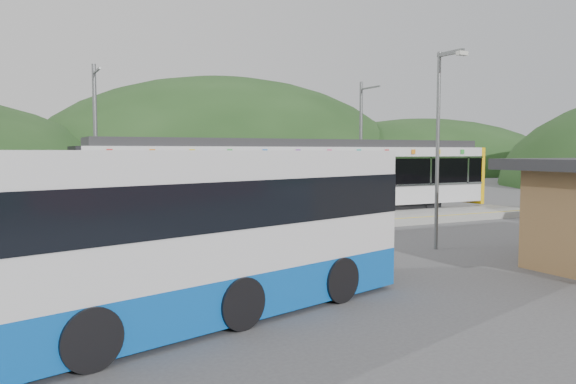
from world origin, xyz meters
name	(u,v)px	position (x,y,z in m)	size (l,w,h in m)	color
ground	(334,239)	(0.00, 0.00, 0.00)	(120.00, 120.00, 0.00)	#4C4C4F
hills	(384,216)	(6.19, 5.29, 0.00)	(146.00, 149.00, 26.00)	#1E3D19
platform	(292,225)	(0.00, 3.30, 0.15)	(26.00, 3.20, 0.30)	#9E9E99
yellow_line	(307,225)	(0.00, 2.00, 0.30)	(26.00, 0.10, 0.01)	yellow
train	(302,175)	(1.94, 6.00, 2.06)	(20.44, 3.01, 3.74)	black
catenary_mast_west	(96,141)	(-7.00, 8.56, 3.65)	(0.18, 1.80, 7.00)	slate
catenary_mast_east	(361,143)	(7.00, 8.56, 3.65)	(0.18, 1.80, 7.00)	slate
bus	(134,244)	(-8.61, -7.27, 1.55)	(12.08, 5.95, 3.22)	blue
lamp_post	(441,133)	(1.94, -3.37, 3.80)	(0.36, 1.11, 6.38)	slate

